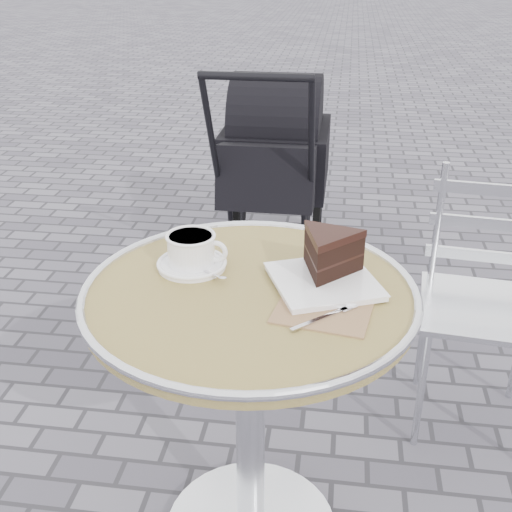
# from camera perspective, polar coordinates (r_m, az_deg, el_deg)

# --- Properties ---
(cafe_table) EXTENTS (0.72, 0.72, 0.74)m
(cafe_table) POSITION_cam_1_polar(r_m,az_deg,el_deg) (1.45, -0.53, -8.70)
(cafe_table) COLOR silver
(cafe_table) RESTS_ON ground
(cappuccino_set) EXTENTS (0.16, 0.15, 0.08)m
(cappuccino_set) POSITION_cam_1_polar(r_m,az_deg,el_deg) (1.44, -5.69, 0.28)
(cappuccino_set) COLOR white
(cappuccino_set) RESTS_ON cafe_table
(cake_plate_set) EXTENTS (0.27, 0.35, 0.11)m
(cake_plate_set) POSITION_cam_1_polar(r_m,az_deg,el_deg) (1.38, 6.40, -0.29)
(cake_plate_set) COLOR #8F694E
(cake_plate_set) RESTS_ON cafe_table
(bistro_chair) EXTENTS (0.40, 0.40, 0.81)m
(bistro_chair) POSITION_cam_1_polar(r_m,az_deg,el_deg) (2.05, 19.77, -1.26)
(bistro_chair) COLOR silver
(bistro_chair) RESTS_ON ground
(baby_stroller) EXTENTS (0.46, 0.95, 0.99)m
(baby_stroller) POSITION_cam_1_polar(r_m,az_deg,el_deg) (2.96, 1.57, 7.62)
(baby_stroller) COLOR black
(baby_stroller) RESTS_ON ground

